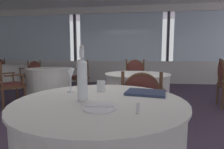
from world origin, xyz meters
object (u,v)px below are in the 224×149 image
at_px(water_bottle, 82,78).
at_px(menu_book, 146,93).
at_px(water_tumbler, 101,86).
at_px(dining_chair_0_1, 5,81).
at_px(dining_chair_1_1, 135,77).
at_px(dining_chair_3_1, 32,72).
at_px(dining_chair_0_0, 80,73).
at_px(dining_chair_3_0, 1,69).
at_px(wine_glass, 70,75).
at_px(dining_chair_1_0, 140,102).
at_px(side_plate, 100,108).

relative_size(water_bottle, menu_book, 1.24).
xyz_separation_m(water_tumbler, dining_chair_0_1, (-2.27, 1.65, -0.24)).
bearing_deg(dining_chair_1_1, dining_chair_3_1, -108.61).
xyz_separation_m(dining_chair_0_0, dining_chair_3_0, (-3.46, 1.11, 0.01)).
bearing_deg(dining_chair_0_1, wine_glass, -97.66).
xyz_separation_m(menu_book, dining_chair_1_1, (-0.02, 2.51, -0.19)).
bearing_deg(dining_chair_1_0, dining_chair_0_1, 65.80).
xyz_separation_m(water_bottle, wine_glass, (-0.17, 0.23, -0.01)).
bearing_deg(water_tumbler, wine_glass, -161.89).
distance_m(wine_glass, dining_chair_0_0, 3.53).
distance_m(dining_chair_1_0, dining_chair_3_0, 6.38).
xyz_separation_m(dining_chair_1_1, dining_chair_3_0, (-5.03, 1.95, -0.02)).
bearing_deg(dining_chair_1_1, water_bottle, -9.27).
bearing_deg(dining_chair_0_0, side_plate, 51.74).
xyz_separation_m(water_tumbler, dining_chair_3_0, (-4.68, 4.40, -0.25)).
relative_size(water_tumbler, dining_chair_3_0, 0.09).
height_order(water_tumbler, dining_chair_0_1, dining_chair_0_1).
bearing_deg(water_tumbler, dining_chair_1_1, 81.90).
distance_m(water_tumbler, dining_chair_1_0, 0.67).
height_order(water_bottle, dining_chair_0_0, water_bottle).
bearing_deg(dining_chair_0_1, dining_chair_1_0, -80.90).
relative_size(dining_chair_0_1, dining_chair_3_0, 1.00).
height_order(menu_book, dining_chair_3_1, dining_chair_3_1).
xyz_separation_m(dining_chair_0_1, dining_chair_1_0, (2.64, -1.16, -0.03)).
bearing_deg(menu_book, side_plate, -113.79).
bearing_deg(menu_book, dining_chair_1_1, 102.26).
distance_m(menu_book, dining_chair_0_1, 3.16).
bearing_deg(menu_book, water_bottle, -140.21).
height_order(wine_glass, dining_chair_3_0, wine_glass).
relative_size(water_bottle, wine_glass, 1.88).
height_order(dining_chair_0_0, dining_chair_3_1, dining_chair_0_0).
xyz_separation_m(dining_chair_0_1, dining_chair_3_1, (-0.55, 1.83, -0.02)).
height_order(dining_chair_0_0, dining_chair_3_0, dining_chair_3_0).
height_order(wine_glass, dining_chair_1_0, wine_glass).
relative_size(menu_book, dining_chair_3_1, 0.33).
relative_size(water_bottle, dining_chair_0_1, 0.40).
bearing_deg(dining_chair_0_0, water_tumbler, 53.07).
distance_m(side_plate, water_tumbler, 0.49).
distance_m(dining_chair_0_0, dining_chair_3_0, 3.63).
relative_size(side_plate, water_bottle, 0.51).
bearing_deg(wine_glass, menu_book, 1.25).
bearing_deg(dining_chair_3_0, wine_glass, -18.93).
distance_m(menu_book, dining_chair_0_0, 3.72).
bearing_deg(wine_glass, dining_chair_3_0, 134.76).
distance_m(dining_chair_0_1, dining_chair_3_1, 1.91).
distance_m(menu_book, dining_chair_1_0, 0.61).
bearing_deg(dining_chair_0_0, wine_glass, 48.90).
relative_size(water_tumbler, dining_chair_3_1, 0.10).
xyz_separation_m(side_plate, dining_chair_3_0, (-4.76, 4.87, -0.21)).
xyz_separation_m(menu_book, dining_chair_0_0, (-1.59, 3.36, -0.22)).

